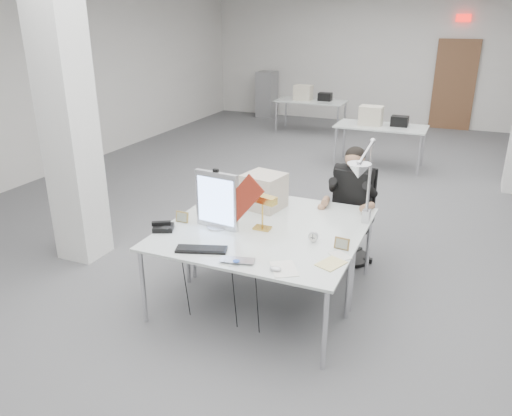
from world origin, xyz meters
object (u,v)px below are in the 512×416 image
Objects in this scene: desk_phone at (163,228)px; architect_lamp at (364,186)px; seated_person at (353,187)px; monitor at (217,200)px; desk_main at (246,247)px; office_chair at (352,215)px; laptop at (236,263)px; beige_monitor at (264,191)px; bankers_lamp at (262,211)px.

architect_lamp reaches higher than desk_phone.
seated_person reaches higher than monitor.
office_chair is at bearing 69.49° from desk_main.
monitor is 1.94× the size of laptop.
office_chair is at bearing 58.34° from monitor.
desk_phone is at bearing -143.79° from monitor.
architect_lamp reaches higher than beige_monitor.
seated_person is 1.93m from laptop.
desk_main is 1.68m from office_chair.
monitor is (-1.00, -1.30, 0.48)m from office_chair.
seated_person is at bearing 68.87° from desk_main.
bankers_lamp is 0.95m from architect_lamp.
bankers_lamp is (-0.01, 0.39, 0.19)m from desk_main.
architect_lamp reaches higher than desk_main.
monitor reaches higher than laptop.
desk_main is 5.02× the size of bankers_lamp.
desk_phone is (-0.84, -0.39, -0.16)m from bankers_lamp.
seated_person is 0.90m from architect_lamp.
laptop is (-0.52, -1.86, -0.13)m from seated_person.
seated_person reaches higher than desk_phone.
desk_main is 0.85m from desk_phone.
beige_monitor is (-0.28, 1.26, 0.17)m from laptop.
desk_phone is (-0.44, -0.26, -0.25)m from monitor.
desk_phone is (-1.43, -1.56, 0.23)m from office_chair.
desk_phone is (-1.43, -1.51, -0.12)m from seated_person.
architect_lamp is (1.06, -0.21, 0.27)m from beige_monitor.
desk_phone is 0.48× the size of beige_monitor.
laptop is (0.48, -0.61, -0.26)m from monitor.
desk_main is 3.30× the size of monitor.
beige_monitor is at bearing 30.28° from desk_phone.
bankers_lamp is at bearing 23.95° from monitor.
seated_person reaches higher than desk_main.
seated_person is 1.27m from bankers_lamp.
architect_lamp reaches higher than monitor.
monitor is 1.52× the size of bankers_lamp.
seated_person is 2.08m from desk_phone.
beige_monitor is 0.43× the size of architect_lamp.
desk_main is 0.96m from beige_monitor.
desk_main is 6.38× the size of laptop.
office_chair is 1.99m from laptop.
architect_lamp is (1.26, 0.44, 0.17)m from monitor.
beige_monitor reaches higher than office_chair.
seated_person is 3.49× the size of laptop.
bankers_lamp is (-0.59, -1.17, 0.39)m from office_chair.
bankers_lamp is at bearing 91.27° from desk_main.
bankers_lamp is at bearing -110.05° from seated_person.
desk_phone is (-0.92, 0.35, 0.01)m from laptop.
monitor is 2.97× the size of desk_phone.
seated_person is at bearing 78.33° from bankers_lamp.
desk_main is at bearing 87.78° from laptop.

